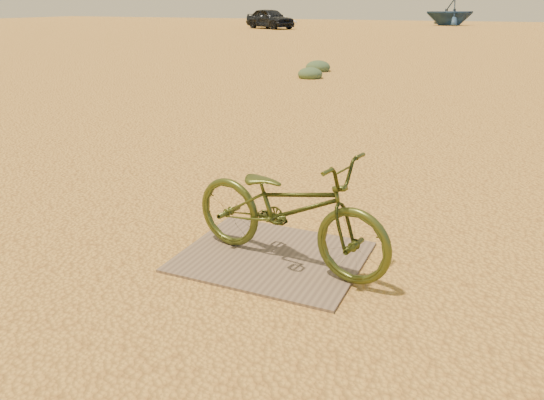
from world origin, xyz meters
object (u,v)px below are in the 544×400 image
at_px(bicycle, 288,208).
at_px(boat_near_left, 274,19).
at_px(car, 270,18).
at_px(plywood_board, 272,257).
at_px(boat_far_left, 450,12).

height_order(bicycle, boat_near_left, boat_near_left).
bearing_deg(car, boat_near_left, 49.31).
relative_size(plywood_board, boat_near_left, 0.29).
height_order(boat_near_left, boat_far_left, boat_far_left).
bearing_deg(boat_far_left, bicycle, -28.87).
distance_m(car, boat_near_left, 6.79).
distance_m(boat_near_left, boat_far_left, 15.47).
xyz_separation_m(plywood_board, bicycle, (0.15, -0.05, 0.45)).
relative_size(plywood_board, bicycle, 0.83).
relative_size(plywood_board, boat_far_left, 0.32).
height_order(car, boat_far_left, boat_far_left).
bearing_deg(plywood_board, boat_far_left, 95.05).
xyz_separation_m(car, boat_far_left, (11.89, 12.01, 0.40)).
relative_size(bicycle, boat_near_left, 0.36).
xyz_separation_m(boat_near_left, boat_far_left, (14.37, 5.70, 0.66)).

